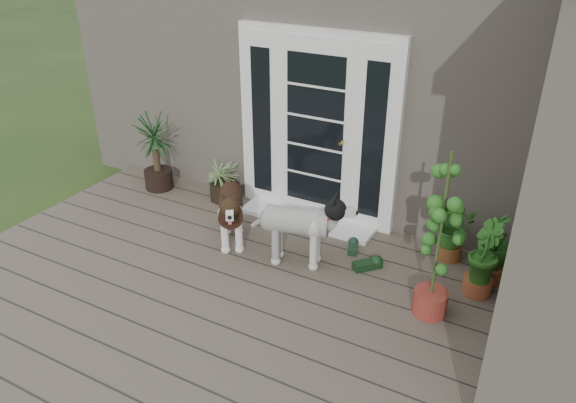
% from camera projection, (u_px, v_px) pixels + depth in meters
% --- Properties ---
extents(deck, '(6.20, 4.60, 0.12)m').
position_uv_depth(deck, '(225.00, 332.00, 4.81)').
color(deck, '#6B5B4C').
rests_on(deck, ground).
extents(house_main, '(7.40, 4.00, 3.10)m').
position_uv_depth(house_main, '(397.00, 59.00, 7.43)').
color(house_main, '#665E54').
rests_on(house_main, ground).
extents(door_unit, '(1.90, 0.14, 2.15)m').
position_uv_depth(door_unit, '(317.00, 128.00, 6.08)').
color(door_unit, white).
rests_on(door_unit, deck).
extents(door_step, '(1.60, 0.40, 0.05)m').
position_uv_depth(door_step, '(307.00, 219.00, 6.42)').
color(door_step, white).
rests_on(door_step, deck).
extents(brindle_dog, '(0.74, 0.87, 0.68)m').
position_uv_depth(brindle_dog, '(231.00, 215.00, 5.85)').
color(brindle_dog, '#382014').
rests_on(brindle_dog, deck).
extents(white_dog, '(0.92, 0.57, 0.71)m').
position_uv_depth(white_dog, '(297.00, 232.00, 5.50)').
color(white_dog, beige).
rests_on(white_dog, deck).
extents(spider_plant, '(0.67, 0.67, 0.61)m').
position_uv_depth(spider_plant, '(223.00, 177.00, 6.77)').
color(spider_plant, '#81A666').
rests_on(spider_plant, deck).
extents(yucca, '(0.73, 0.73, 0.99)m').
position_uv_depth(yucca, '(156.00, 152.00, 6.97)').
color(yucca, '#133311').
rests_on(yucca, deck).
extents(herb_a, '(0.58, 0.58, 0.52)m').
position_uv_depth(herb_a, '(452.00, 237.00, 5.61)').
color(herb_a, '#1D661E').
rests_on(herb_a, deck).
extents(herb_b, '(0.45, 0.45, 0.54)m').
position_uv_depth(herb_b, '(481.00, 268.00, 5.09)').
color(herb_b, '#244E16').
rests_on(herb_b, deck).
extents(herb_c, '(0.40, 0.40, 0.58)m').
position_uv_depth(herb_c, '(493.00, 253.00, 5.29)').
color(herb_c, '#255718').
rests_on(herb_c, deck).
extents(sapling, '(0.57, 0.57, 1.62)m').
position_uv_depth(sapling, '(440.00, 235.00, 4.58)').
color(sapling, '#18541D').
rests_on(sapling, deck).
extents(clog_left, '(0.22, 0.31, 0.09)m').
position_uv_depth(clog_left, '(353.00, 247.00, 5.85)').
color(clog_left, black).
rests_on(clog_left, deck).
extents(clog_right, '(0.35, 0.36, 0.10)m').
position_uv_depth(clog_right, '(367.00, 264.00, 5.55)').
color(clog_right, black).
rests_on(clog_right, deck).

